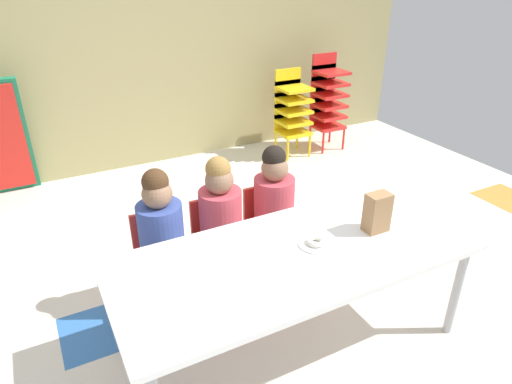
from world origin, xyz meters
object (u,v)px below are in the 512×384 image
(craft_table, at_px, (295,260))
(seated_child_far_right, at_px, (273,200))
(seated_child_near_camera, at_px, (160,228))
(kid_chair_yellow_stack, at_px, (292,108))
(donut_powdered_on_plate, at_px, (316,241))
(kid_chair_red_stack, at_px, (327,97))
(paper_bag_brown, at_px, (377,212))
(paper_plate_near_edge, at_px, (316,244))
(seated_child_middle_seat, at_px, (220,213))

(craft_table, xyz_separation_m, seated_child_far_right, (0.23, 0.63, -0.01))
(seated_child_near_camera, xyz_separation_m, kid_chair_yellow_stack, (1.98, 1.78, -0.04))
(craft_table, height_order, kid_chair_yellow_stack, kid_chair_yellow_stack)
(seated_child_near_camera, relative_size, donut_powdered_on_plate, 9.37)
(seated_child_near_camera, relative_size, kid_chair_red_stack, 0.88)
(seated_child_far_right, distance_m, paper_bag_brown, 0.73)
(craft_table, xyz_separation_m, paper_plate_near_edge, (0.13, 0.01, 0.05))
(seated_child_near_camera, xyz_separation_m, kid_chair_red_stack, (2.44, 1.78, 0.02))
(seated_child_middle_seat, height_order, kid_chair_yellow_stack, seated_child_middle_seat)
(paper_bag_brown, bearing_deg, seated_child_far_right, 112.00)
(kid_chair_yellow_stack, bearing_deg, donut_powdered_on_plate, -119.14)
(craft_table, relative_size, paper_bag_brown, 8.48)
(seated_child_far_right, distance_m, donut_powdered_on_plate, 0.64)
(seated_child_middle_seat, bearing_deg, seated_child_near_camera, 180.00)
(craft_table, relative_size, seated_child_middle_seat, 2.03)
(kid_chair_yellow_stack, xyz_separation_m, kid_chair_red_stack, (0.46, 0.00, 0.06))
(seated_child_middle_seat, xyz_separation_m, kid_chair_red_stack, (2.07, 1.78, 0.02))
(craft_table, height_order, paper_bag_brown, paper_bag_brown)
(craft_table, relative_size, paper_plate_near_edge, 10.36)
(paper_plate_near_edge, bearing_deg, craft_table, -176.91)
(seated_child_middle_seat, bearing_deg, craft_table, -77.54)
(craft_table, height_order, donut_powdered_on_plate, donut_powdered_on_plate)
(paper_plate_near_edge, xyz_separation_m, donut_powdered_on_plate, (0.00, 0.00, 0.02))
(seated_child_far_right, height_order, paper_bag_brown, seated_child_far_right)
(craft_table, relative_size, kid_chair_red_stack, 1.79)
(seated_child_far_right, height_order, paper_plate_near_edge, seated_child_far_right)
(kid_chair_red_stack, xyz_separation_m, paper_plate_near_edge, (-1.80, -2.41, 0.04))
(kid_chair_yellow_stack, height_order, paper_plate_near_edge, kid_chair_yellow_stack)
(seated_child_near_camera, bearing_deg, seated_child_middle_seat, 0.00)
(donut_powdered_on_plate, bearing_deg, seated_child_far_right, 80.46)
(kid_chair_yellow_stack, height_order, kid_chair_red_stack, kid_chair_red_stack)
(donut_powdered_on_plate, bearing_deg, paper_plate_near_edge, 0.00)
(craft_table, distance_m, kid_chair_red_stack, 3.09)
(paper_bag_brown, height_order, paper_plate_near_edge, paper_bag_brown)
(paper_plate_near_edge, bearing_deg, seated_child_far_right, 80.46)
(seated_child_far_right, relative_size, paper_bag_brown, 4.17)
(craft_table, bearing_deg, kid_chair_red_stack, 51.42)
(kid_chair_yellow_stack, relative_size, paper_bag_brown, 4.18)
(seated_child_near_camera, distance_m, paper_plate_near_edge, 0.90)
(paper_bag_brown, bearing_deg, craft_table, 177.48)
(kid_chair_red_stack, bearing_deg, paper_bag_brown, -120.40)
(seated_child_far_right, bearing_deg, craft_table, -110.22)
(seated_child_middle_seat, relative_size, paper_plate_near_edge, 5.10)
(paper_bag_brown, bearing_deg, kid_chair_red_stack, 59.60)
(seated_child_far_right, relative_size, kid_chair_yellow_stack, 1.00)
(seated_child_middle_seat, relative_size, seated_child_far_right, 1.00)
(seated_child_near_camera, relative_size, paper_plate_near_edge, 5.10)
(seated_child_far_right, height_order, kid_chair_yellow_stack, seated_child_far_right)
(seated_child_middle_seat, relative_size, kid_chair_yellow_stack, 1.00)
(paper_bag_brown, bearing_deg, paper_plate_near_edge, 175.54)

